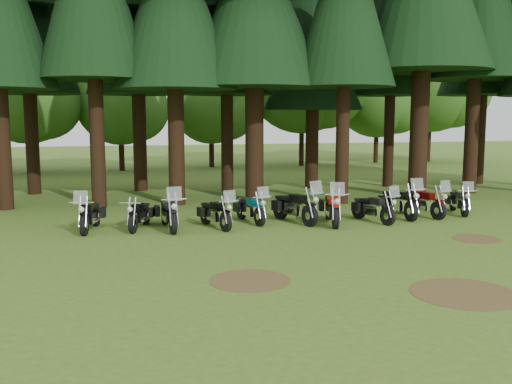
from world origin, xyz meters
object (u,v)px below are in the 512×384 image
Objects in this scene: motorcycle_1 at (140,216)px; motorcycle_10 at (459,202)px; motorcycle_2 at (169,214)px; motorcycle_3 at (215,214)px; motorcycle_5 at (295,208)px; motorcycle_4 at (250,210)px; motorcycle_9 at (423,203)px; motorcycle_8 at (399,203)px; motorcycle_0 at (90,216)px; motorcycle_6 at (332,209)px; motorcycle_7 at (373,209)px.

motorcycle_10 reaches higher than motorcycle_1.
motorcycle_2 is 1.49m from motorcycle_3.
motorcycle_5 reaches higher than motorcycle_10.
motorcycle_2 is 1.16× the size of motorcycle_10.
motorcycle_4 is 7.91m from motorcycle_10.
motorcycle_8 is at bearing 164.73° from motorcycle_9.
motorcycle_2 is at bearing 179.28° from motorcycle_4.
motorcycle_2 is 2.84m from motorcycle_4.
motorcycle_4 is at bearing 12.84° from motorcycle_0.
motorcycle_3 is 9.23m from motorcycle_10.
motorcycle_9 is at bearing -14.35° from motorcycle_4.
motorcycle_3 is 0.98× the size of motorcycle_4.
motorcycle_3 is 1.45m from motorcycle_4.
motorcycle_5 is at bearing 168.20° from motorcycle_9.
motorcycle_6 reaches higher than motorcycle_9.
motorcycle_1 is 3.69m from motorcycle_4.
motorcycle_8 is at bearing 10.48° from motorcycle_0.
motorcycle_1 is at bearing 171.81° from motorcycle_4.
motorcycle_9 is 1.62m from motorcycle_10.
motorcycle_3 is 0.93× the size of motorcycle_9.
motorcycle_10 is (1.61, 0.20, -0.03)m from motorcycle_9.
motorcycle_6 is (5.38, -0.44, 0.01)m from motorcycle_2.
motorcycle_5 reaches higher than motorcycle_2.
motorcycle_4 reaches higher than motorcycle_1.
motorcycle_8 reaches higher than motorcycle_2.
motorcycle_4 reaches higher than motorcycle_10.
motorcycle_5 is 0.99× the size of motorcycle_6.
motorcycle_6 is (2.58, -0.93, 0.07)m from motorcycle_4.
motorcycle_6 is at bearing -30.41° from motorcycle_4.
motorcycle_1 is 0.83× the size of motorcycle_2.
motorcycle_1 is 0.95m from motorcycle_2.
motorcycle_4 is at bearing 174.88° from motorcycle_8.
motorcycle_1 is 7.80m from motorcycle_7.
motorcycle_0 reaches higher than motorcycle_10.
motorcycle_10 is (5.32, 0.71, -0.08)m from motorcycle_6.
motorcycle_8 is at bearing 26.26° from motorcycle_6.
motorcycle_7 is 2.28m from motorcycle_9.
motorcycle_1 is 0.88× the size of motorcycle_9.
motorcycle_3 is at bearing -7.75° from motorcycle_2.
motorcycle_7 reaches higher than motorcycle_10.
motorcycle_7 is (4.08, -0.94, 0.00)m from motorcycle_4.
motorcycle_10 is at bearing -16.23° from motorcycle_5.
motorcycle_2 is 1.12× the size of motorcycle_4.
motorcycle_1 is 6.32m from motorcycle_6.
motorcycle_5 is at bearing 153.25° from motorcycle_7.
motorcycle_4 is at bearing 9.18° from motorcycle_3.
motorcycle_7 is (2.63, -0.54, -0.06)m from motorcycle_5.
motorcycle_2 is 0.99× the size of motorcycle_5.
motorcycle_5 is 1.17× the size of motorcycle_10.
motorcycle_9 reaches higher than motorcycle_7.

